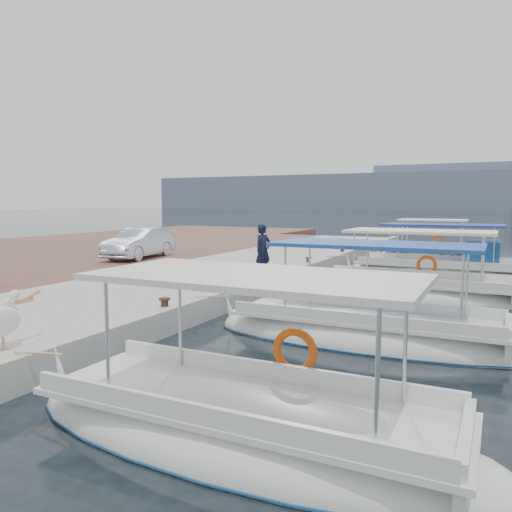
{
  "coord_description": "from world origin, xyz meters",
  "views": [
    {
      "loc": [
        6.81,
        -13.12,
        3.1
      ],
      "look_at": [
        -1.0,
        2.83,
        1.2
      ],
      "focal_mm": 35.0,
      "sensor_mm": 36.0,
      "label": 1
    }
  ],
  "objects_px": {
    "fishing_caique_e": "(429,259)",
    "fishing_caique_c": "(412,295)",
    "fishing_caique_a": "(244,435)",
    "fishing_caique_d": "(439,273)",
    "parked_car": "(139,243)",
    "fishing_caique_b": "(366,336)",
    "fisherman": "(263,251)",
    "pelican": "(0,320)"
  },
  "relations": [
    {
      "from": "fishing_caique_e",
      "to": "fishing_caique_c",
      "type": "bearing_deg",
      "value": -85.61
    },
    {
      "from": "fishing_caique_a",
      "to": "fishing_caique_d",
      "type": "height_order",
      "value": "same"
    },
    {
      "from": "parked_car",
      "to": "fishing_caique_b",
      "type": "bearing_deg",
      "value": -39.08
    },
    {
      "from": "fishing_caique_a",
      "to": "fishing_caique_d",
      "type": "relative_size",
      "value": 0.86
    },
    {
      "from": "fishing_caique_c",
      "to": "fishing_caique_d",
      "type": "height_order",
      "value": "same"
    },
    {
      "from": "fishing_caique_d",
      "to": "fisherman",
      "type": "height_order",
      "value": "fisherman"
    },
    {
      "from": "fishing_caique_e",
      "to": "fishing_caique_d",
      "type": "bearing_deg",
      "value": -79.33
    },
    {
      "from": "fishing_caique_c",
      "to": "fisherman",
      "type": "relative_size",
      "value": 4.05
    },
    {
      "from": "fishing_caique_a",
      "to": "pelican",
      "type": "bearing_deg",
      "value": 176.01
    },
    {
      "from": "fishing_caique_c",
      "to": "fishing_caique_d",
      "type": "relative_size",
      "value": 0.96
    },
    {
      "from": "fishing_caique_b",
      "to": "fishing_caique_c",
      "type": "xyz_separation_m",
      "value": [
        0.11,
        5.65,
        -0.0
      ]
    },
    {
      "from": "fishing_caique_a",
      "to": "fishing_caique_c",
      "type": "xyz_separation_m",
      "value": [
        0.37,
        11.06,
        -0.0
      ]
    },
    {
      "from": "fishing_caique_c",
      "to": "parked_car",
      "type": "xyz_separation_m",
      "value": [
        -12.76,
        2.09,
        1.09
      ]
    },
    {
      "from": "pelican",
      "to": "fishing_caique_b",
      "type": "bearing_deg",
      "value": 43.49
    },
    {
      "from": "fishing_caique_a",
      "to": "parked_car",
      "type": "xyz_separation_m",
      "value": [
        -12.39,
        13.15,
        1.09
      ]
    },
    {
      "from": "fishing_caique_d",
      "to": "fishing_caique_e",
      "type": "distance_m",
      "value": 6.19
    },
    {
      "from": "pelican",
      "to": "parked_car",
      "type": "xyz_separation_m",
      "value": [
        -7.32,
        12.8,
        0.19
      ]
    },
    {
      "from": "fishing_caique_b",
      "to": "fishing_caique_c",
      "type": "bearing_deg",
      "value": 88.87
    },
    {
      "from": "fishing_caique_e",
      "to": "fisherman",
      "type": "xyz_separation_m",
      "value": [
        -4.07,
        -12.21,
        1.3
      ]
    },
    {
      "from": "fishing_caique_b",
      "to": "fishing_caique_a",
      "type": "bearing_deg",
      "value": -92.74
    },
    {
      "from": "fishing_caique_c",
      "to": "fishing_caique_b",
      "type": "bearing_deg",
      "value": -91.13
    },
    {
      "from": "fishing_caique_b",
      "to": "fishing_caique_c",
      "type": "distance_m",
      "value": 5.65
    },
    {
      "from": "fishing_caique_c",
      "to": "parked_car",
      "type": "height_order",
      "value": "fishing_caique_c"
    },
    {
      "from": "fishing_caique_b",
      "to": "pelican",
      "type": "xyz_separation_m",
      "value": [
        -5.33,
        -5.05,
        0.9
      ]
    },
    {
      "from": "fishing_caique_b",
      "to": "parked_car",
      "type": "relative_size",
      "value": 1.67
    },
    {
      "from": "fishing_caique_e",
      "to": "fisherman",
      "type": "distance_m",
      "value": 12.94
    },
    {
      "from": "parked_car",
      "to": "pelican",
      "type": "bearing_deg",
      "value": -67.83
    },
    {
      "from": "fishing_caique_a",
      "to": "parked_car",
      "type": "distance_m",
      "value": 18.1
    },
    {
      "from": "fishing_caique_c",
      "to": "parked_car",
      "type": "bearing_deg",
      "value": 170.68
    },
    {
      "from": "fishing_caique_d",
      "to": "fishing_caique_c",
      "type": "bearing_deg",
      "value": -92.92
    },
    {
      "from": "fishing_caique_c",
      "to": "fisherman",
      "type": "xyz_separation_m",
      "value": [
        -4.94,
        -0.81,
        1.3
      ]
    },
    {
      "from": "fishing_caique_d",
      "to": "fishing_caique_e",
      "type": "bearing_deg",
      "value": 100.67
    },
    {
      "from": "fisherman",
      "to": "fishing_caique_c",
      "type": "bearing_deg",
      "value": -58.55
    },
    {
      "from": "parked_car",
      "to": "fishing_caique_d",
      "type": "bearing_deg",
      "value": 6.28
    },
    {
      "from": "fishing_caique_d",
      "to": "fisherman",
      "type": "bearing_deg",
      "value": -130.42
    },
    {
      "from": "fishing_caique_e",
      "to": "parked_car",
      "type": "bearing_deg",
      "value": -141.94
    },
    {
      "from": "fishing_caique_d",
      "to": "parked_car",
      "type": "relative_size",
      "value": 1.8
    },
    {
      "from": "fishing_caique_d",
      "to": "fisherman",
      "type": "relative_size",
      "value": 4.22
    },
    {
      "from": "fishing_caique_c",
      "to": "fishing_caique_e",
      "type": "distance_m",
      "value": 11.43
    },
    {
      "from": "fishing_caique_e",
      "to": "parked_car",
      "type": "distance_m",
      "value": 15.14
    },
    {
      "from": "fishing_caique_a",
      "to": "fishing_caique_b",
      "type": "relative_size",
      "value": 0.93
    },
    {
      "from": "fishing_caique_d",
      "to": "pelican",
      "type": "distance_m",
      "value": 17.03
    }
  ]
}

